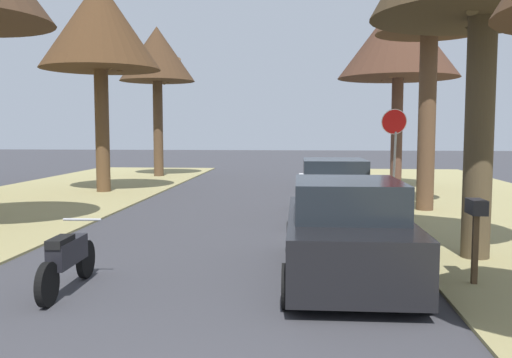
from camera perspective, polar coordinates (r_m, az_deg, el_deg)
stop_sign_far at (r=18.01m, az=14.05°, el=4.44°), size 0.81×0.52×2.95m
street_tree_right_far at (r=22.27m, az=14.51°, el=13.82°), size 4.58×4.58×7.30m
street_tree_left_mid_b at (r=21.56m, az=-15.81°, el=14.91°), size 4.34×4.34×7.73m
street_tree_left_far at (r=28.01m, az=-10.16°, el=12.36°), size 3.66×3.66×7.29m
parked_sedan_black at (r=8.89m, az=9.27°, el=-5.47°), size 1.97×4.41×1.57m
parked_sedan_white at (r=14.82m, az=8.00°, el=-1.21°), size 1.97×4.41×1.57m
parked_motorcycle at (r=8.54m, az=-18.87°, el=-7.76°), size 0.60×2.05×0.97m
curbside_mailbox at (r=8.82m, az=21.75°, el=-3.66°), size 0.22×0.44×1.27m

